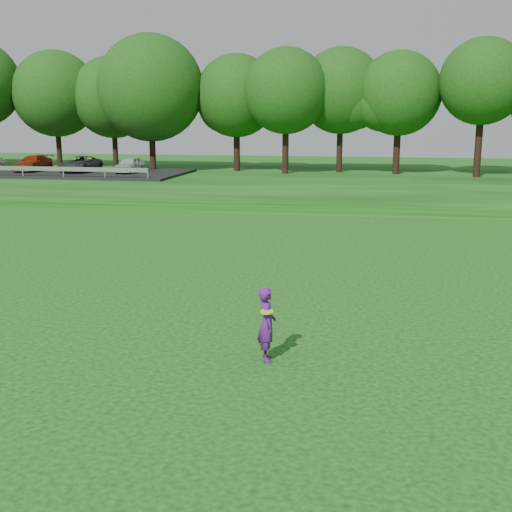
# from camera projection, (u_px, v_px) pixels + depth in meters

# --- Properties ---
(ground) EXTENTS (140.00, 140.00, 0.00)m
(ground) POSITION_uv_depth(u_px,v_px,m) (248.00, 342.00, 14.28)
(ground) COLOR #0B3D0C
(ground) RESTS_ON ground
(berm) EXTENTS (130.00, 30.00, 0.60)m
(berm) POSITION_uv_depth(u_px,v_px,m) (342.00, 182.00, 46.84)
(berm) COLOR #0B3D0C
(berm) RESTS_ON ground
(walking_path) EXTENTS (130.00, 1.60, 0.04)m
(walking_path) POSITION_uv_depth(u_px,v_px,m) (325.00, 213.00, 33.47)
(walking_path) COLOR gray
(walking_path) RESTS_ON ground
(treeline) EXTENTS (104.00, 7.00, 15.00)m
(treeline) POSITION_uv_depth(u_px,v_px,m) (348.00, 75.00, 49.03)
(treeline) COLOR #124810
(treeline) RESTS_ON berm
(parking_lot) EXTENTS (24.00, 9.00, 1.38)m
(parking_lot) POSITION_uv_depth(u_px,v_px,m) (35.00, 168.00, 49.97)
(parking_lot) COLOR black
(parking_lot) RESTS_ON berm
(woman) EXTENTS (0.53, 0.67, 1.55)m
(woman) POSITION_uv_depth(u_px,v_px,m) (267.00, 324.00, 13.04)
(woman) COLOR #5C1A78
(woman) RESTS_ON ground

